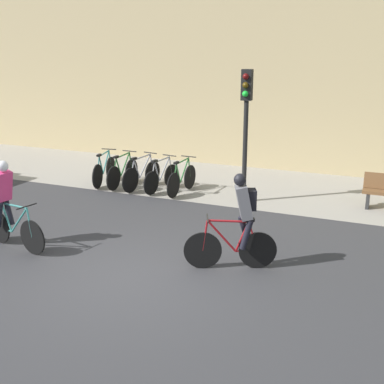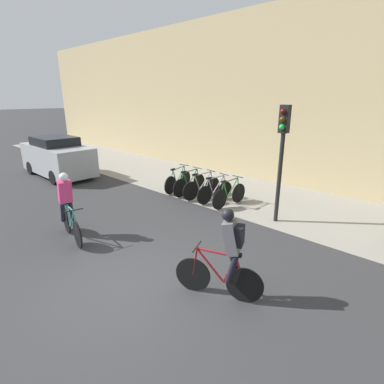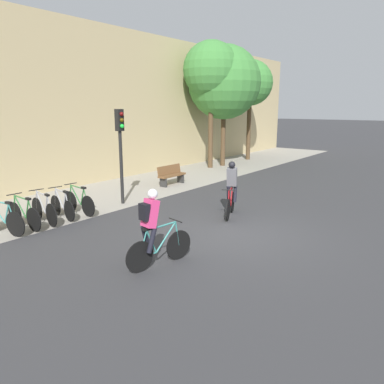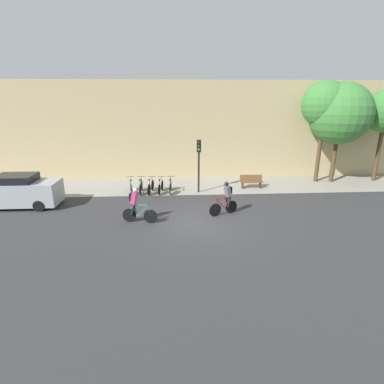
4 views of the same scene
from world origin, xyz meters
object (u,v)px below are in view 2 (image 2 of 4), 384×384
cyclist_pink (67,204)px  parked_bike_0 (178,181)px  parked_bike_2 (202,187)px  parked_bike_4 (229,195)px  traffic_light_pole (282,143)px  parked_car (58,157)px  parked_bike_3 (215,191)px  cyclist_grey (227,253)px  parked_bike_1 (189,184)px

cyclist_pink → parked_bike_0: size_ratio=1.03×
parked_bike_2 → parked_bike_4: (1.28, 0.00, -0.01)m
parked_bike_0 → traffic_light_pole: bearing=-1.4°
parked_car → parked_bike_4: bearing=14.8°
parked_bike_2 → parked_car: 7.51m
parked_bike_3 → parked_bike_0: bearing=-180.0°
parked_bike_0 → parked_car: parked_car is taller
cyclist_grey → parked_bike_4: (-2.97, 4.07, -0.54)m
cyclist_grey → parked_bike_1: size_ratio=1.03×
cyclist_pink → parked_bike_1: 4.94m
parked_bike_1 → parked_bike_3: parked_bike_1 is taller
parked_bike_2 → parked_bike_4: 1.28m
parked_bike_1 → parked_car: 6.90m
parked_bike_2 → parked_bike_3: 0.64m
parked_bike_1 → parked_bike_3: bearing=0.0°
cyclist_grey → parked_bike_4: 5.07m
cyclist_pink → parked_bike_0: bearing=100.6°
parked_bike_4 → cyclist_pink: bearing=-108.4°
parked_bike_3 → parked_car: (-7.79, -2.22, 0.50)m
cyclist_pink → parked_car: bearing=158.5°
parked_car → parked_bike_2: bearing=17.3°
cyclist_pink → parked_bike_2: (0.35, 4.90, -0.53)m
parked_bike_0 → parked_bike_3: (1.91, 0.00, -0.02)m
parked_bike_1 → parked_car: (-6.52, -2.22, 0.48)m
cyclist_grey → parked_bike_2: (-4.24, 4.07, -0.53)m
parked_bike_2 → traffic_light_pole: traffic_light_pole is taller
parked_bike_1 → parked_bike_0: bearing=-180.0°
parked_car → traffic_light_pole: bearing=11.7°
parked_bike_4 → parked_bike_3: bearing=180.0°
parked_bike_3 → parked_car: 8.12m
parked_bike_0 → parked_bike_1: bearing=0.0°
parked_bike_4 → traffic_light_pole: (1.83, -0.11, 1.96)m
cyclist_pink → parked_car: (-6.80, 2.67, -0.05)m
parked_bike_1 → parked_bike_2: 0.64m
parked_bike_1 → parked_bike_3: size_ratio=1.06×
traffic_light_pole → parked_bike_1: bearing=178.4°
cyclist_grey → parked_bike_0: bearing=143.5°
parked_bike_2 → traffic_light_pole: size_ratio=0.51×
traffic_light_pole → parked_bike_0: bearing=178.6°
cyclist_grey → parked_bike_0: cyclist_grey is taller
cyclist_grey → parked_bike_3: bearing=131.5°
parked_bike_1 → parked_bike_2: parked_bike_2 is taller
cyclist_grey → parked_bike_4: bearing=126.1°
parked_bike_4 → parked_car: (-8.43, -2.22, 0.49)m
parked_bike_0 → cyclist_grey: bearing=-36.5°
parked_bike_2 → parked_car: bearing=-162.7°
traffic_light_pole → parked_car: (-10.26, -2.12, -1.48)m
cyclist_grey → parked_car: 11.55m
cyclist_pink → cyclist_grey: same height
parked_bike_4 → parked_car: parked_car is taller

